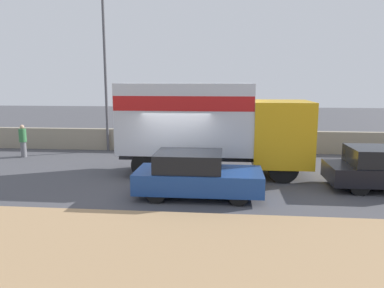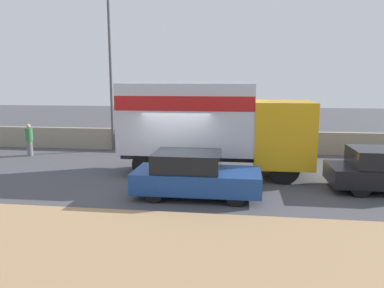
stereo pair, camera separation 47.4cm
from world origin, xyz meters
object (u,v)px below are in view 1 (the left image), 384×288
car_hatchback (196,175)px  pedestrian (23,140)px  street_lamp (105,60)px  box_truck (209,122)px

car_hatchback → pedestrian: 10.33m
street_lamp → box_truck: street_lamp is taller
car_hatchback → pedestrian: pedestrian is taller
box_truck → car_hatchback: size_ratio=1.82×
street_lamp → car_hatchback: street_lamp is taller
street_lamp → car_hatchback: bearing=-54.4°
street_lamp → pedestrian: 5.61m
box_truck → pedestrian: box_truck is taller
street_lamp → car_hatchback: 9.90m
street_lamp → car_hatchback: size_ratio=2.07×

